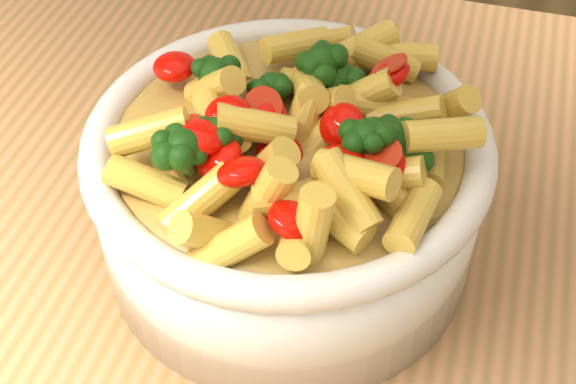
# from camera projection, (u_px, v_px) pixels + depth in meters

# --- Properties ---
(serving_bowl) EXTENTS (0.24, 0.24, 0.10)m
(serving_bowl) POSITION_uv_depth(u_px,v_px,m) (288.00, 191.00, 0.49)
(serving_bowl) COLOR silver
(serving_bowl) RESTS_ON table
(pasta_salad) EXTENTS (0.19, 0.19, 0.04)m
(pasta_salad) POSITION_uv_depth(u_px,v_px,m) (288.00, 110.00, 0.45)
(pasta_salad) COLOR #F2BE4C
(pasta_salad) RESTS_ON serving_bowl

